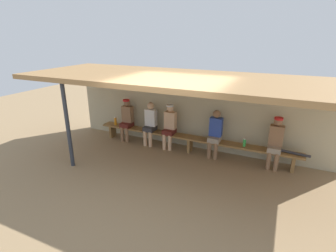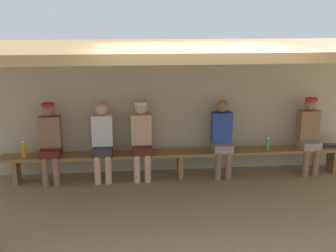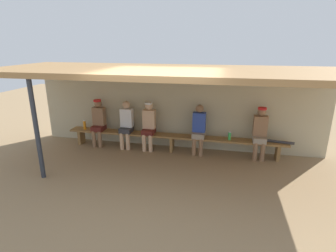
{
  "view_description": "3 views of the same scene",
  "coord_description": "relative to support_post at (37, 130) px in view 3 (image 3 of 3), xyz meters",
  "views": [
    {
      "loc": [
        2.3,
        -5.0,
        3.26
      ],
      "look_at": [
        -0.65,
        1.42,
        0.74
      ],
      "focal_mm": 27.51,
      "sensor_mm": 36.0,
      "label": 1
    },
    {
      "loc": [
        -0.85,
        -5.01,
        2.7
      ],
      "look_at": [
        -0.25,
        1.15,
        1.03
      ],
      "focal_mm": 43.5,
      "sensor_mm": 36.0,
      "label": 2
    },
    {
      "loc": [
        1.35,
        -5.15,
        2.86
      ],
      "look_at": [
        -0.02,
        1.1,
        0.86
      ],
      "focal_mm": 28.35,
      "sensor_mm": 36.0,
      "label": 3
    }
  ],
  "objects": [
    {
      "name": "player_with_sunglasses",
      "position": [
        3.22,
        2.1,
        -0.37
      ],
      "size": [
        0.34,
        0.42,
        1.34
      ],
      "color": "gray",
      "rests_on": "ground"
    },
    {
      "name": "bench",
      "position": [
        2.5,
        2.1,
        -0.71
      ],
      "size": [
        6.0,
        0.36,
        0.46
      ],
      "color": "olive",
      "rests_on": "ground"
    },
    {
      "name": "player_in_blue",
      "position": [
        1.19,
        2.1,
        -0.37
      ],
      "size": [
        0.34,
        0.42,
        1.34
      ],
      "color": "#333338",
      "rests_on": "ground"
    },
    {
      "name": "water_bottle_blue",
      "position": [
        4.03,
        2.07,
        -0.54
      ],
      "size": [
        0.07,
        0.07,
        0.22
      ],
      "color": "green",
      "rests_on": "bench"
    },
    {
      "name": "back_wall",
      "position": [
        2.5,
        2.55,
        0.0
      ],
      "size": [
        8.0,
        0.2,
        2.2
      ],
      "primitive_type": "cube",
      "color": "#B7AD8C",
      "rests_on": "ground"
    },
    {
      "name": "player_middle",
      "position": [
        4.77,
        2.1,
        -0.35
      ],
      "size": [
        0.34,
        0.42,
        1.34
      ],
      "color": "gray",
      "rests_on": "ground"
    },
    {
      "name": "baseball_bat",
      "position": [
        5.16,
        2.1,
        -0.61
      ],
      "size": [
        0.89,
        0.19,
        0.07
      ],
      "primitive_type": "cylinder",
      "rotation": [
        0.0,
        1.57,
        -0.15
      ],
      "color": "#333338",
      "rests_on": "bench"
    },
    {
      "name": "ground_plane",
      "position": [
        2.5,
        0.55,
        -1.1
      ],
      "size": [
        24.0,
        24.0,
        0.0
      ],
      "primitive_type": "plane",
      "color": "#937754"
    },
    {
      "name": "support_post",
      "position": [
        0.0,
        0.0,
        0.0
      ],
      "size": [
        0.1,
        0.1,
        2.2
      ],
      "primitive_type": "cylinder",
      "color": "#2D333D",
      "rests_on": "ground"
    },
    {
      "name": "player_leftmost",
      "position": [
        1.84,
        2.1,
        -0.35
      ],
      "size": [
        0.34,
        0.42,
        1.34
      ],
      "color": "#591E19",
      "rests_on": "ground"
    },
    {
      "name": "water_bottle_green",
      "position": [
        -0.09,
        2.07,
        -0.51
      ],
      "size": [
        0.08,
        0.08,
        0.27
      ],
      "color": "orange",
      "rests_on": "bench"
    },
    {
      "name": "dugout_roof",
      "position": [
        2.5,
        1.25,
        1.16
      ],
      "size": [
        8.0,
        2.8,
        0.12
      ],
      "primitive_type": "cube",
      "color": "#9E7547",
      "rests_on": "back_wall"
    },
    {
      "name": "player_rightmost",
      "position": [
        0.35,
        2.1,
        -0.35
      ],
      "size": [
        0.34,
        0.42,
        1.34
      ],
      "color": "#591E19",
      "rests_on": "ground"
    }
  ]
}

